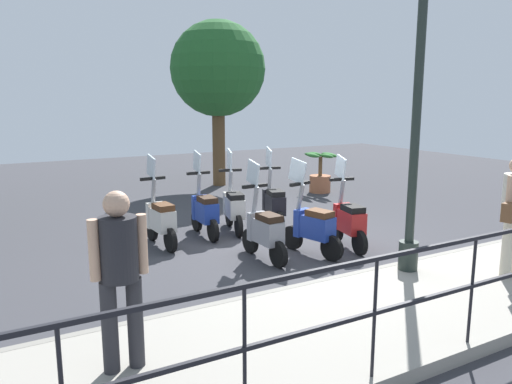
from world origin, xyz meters
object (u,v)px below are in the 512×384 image
(lamp_post_near, at_px, (416,116))
(potted_palm, at_px, (320,176))
(scooter_near_0, at_px, (348,220))
(scooter_far_1, at_px, (234,206))
(scooter_near_1, at_px, (312,226))
(scooter_far_0, at_px, (273,203))
(scooter_far_3, at_px, (160,218))
(scooter_near_2, at_px, (264,230))
(pedestrian_distant, at_px, (120,267))
(scooter_far_2, at_px, (204,210))
(tree_distant, at_px, (218,70))

(lamp_post_near, distance_m, potted_palm, 6.78)
(scooter_near_0, relative_size, scooter_far_1, 1.00)
(scooter_near_1, bearing_deg, lamp_post_near, -175.57)
(lamp_post_near, bearing_deg, scooter_far_0, 2.37)
(scooter_far_3, bearing_deg, scooter_far_0, -90.38)
(scooter_far_1, relative_size, scooter_far_3, 1.00)
(scooter_near_2, height_order, scooter_far_1, same)
(pedestrian_distant, height_order, potted_palm, pedestrian_distant)
(scooter_near_1, bearing_deg, pedestrian_distant, 107.86)
(lamp_post_near, xyz_separation_m, scooter_far_0, (3.34, 0.14, -1.77))
(scooter_near_1, height_order, scooter_far_2, same)
(scooter_near_1, bearing_deg, scooter_near_2, 64.91)
(potted_palm, height_order, scooter_near_0, scooter_near_0)
(scooter_far_3, bearing_deg, scooter_near_0, -124.83)
(pedestrian_distant, distance_m, scooter_far_3, 4.24)
(scooter_near_0, xyz_separation_m, scooter_near_1, (-0.02, 0.75, 0.00))
(potted_palm, relative_size, scooter_far_0, 0.69)
(scooter_near_0, relative_size, scooter_near_1, 1.00)
(tree_distant, distance_m, scooter_far_0, 5.70)
(pedestrian_distant, xyz_separation_m, scooter_near_2, (2.35, -2.80, -0.60))
(tree_distant, relative_size, scooter_far_2, 2.99)
(lamp_post_near, distance_m, scooter_near_1, 2.41)
(scooter_near_2, distance_m, scooter_far_3, 1.89)
(scooter_far_1, distance_m, scooter_far_2, 0.62)
(scooter_far_1, bearing_deg, scooter_near_1, -152.65)
(scooter_near_1, height_order, scooter_far_0, same)
(potted_palm, height_order, scooter_near_2, scooter_near_2)
(scooter_far_1, xyz_separation_m, scooter_far_2, (-0.04, 0.61, 0.00))
(potted_palm, height_order, scooter_near_1, scooter_near_1)
(scooter_near_1, bearing_deg, scooter_far_0, -25.09)
(pedestrian_distant, distance_m, scooter_near_2, 3.70)
(scooter_near_2, distance_m, scooter_far_0, 2.00)
(pedestrian_distant, height_order, tree_distant, tree_distant)
(potted_palm, bearing_deg, lamp_post_near, 154.00)
(tree_distant, relative_size, scooter_far_1, 2.99)
(tree_distant, distance_m, scooter_far_2, 6.08)
(pedestrian_distant, relative_size, scooter_far_2, 1.03)
(potted_palm, xyz_separation_m, scooter_near_1, (-4.32, 3.37, 0.04))
(scooter_near_2, height_order, scooter_far_0, same)
(scooter_near_1, relative_size, scooter_far_1, 1.00)
(tree_distant, bearing_deg, scooter_far_2, 151.91)
(scooter_far_3, bearing_deg, lamp_post_near, -146.11)
(pedestrian_distant, bearing_deg, potted_palm, 134.87)
(scooter_near_2, xyz_separation_m, scooter_far_0, (1.63, -1.16, 0.00))
(scooter_near_0, distance_m, scooter_far_0, 1.81)
(scooter_far_1, height_order, scooter_far_3, same)
(scooter_far_3, bearing_deg, potted_palm, -66.90)
(potted_palm, height_order, scooter_far_3, scooter_far_3)
(potted_palm, xyz_separation_m, scooter_far_2, (-2.45, 4.42, 0.04))
(pedestrian_distant, distance_m, scooter_near_1, 4.25)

